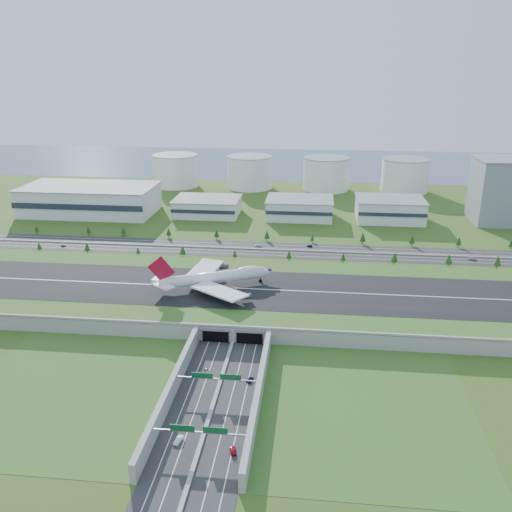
# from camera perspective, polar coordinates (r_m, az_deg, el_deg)

# --- Properties ---
(ground) EXTENTS (1200.00, 1200.00, 0.00)m
(ground) POSITION_cam_1_polar(r_m,az_deg,el_deg) (318.84, -1.12, -4.81)
(ground) COLOR #34531A
(ground) RESTS_ON ground
(airfield_deck) EXTENTS (520.00, 100.00, 9.20)m
(airfield_deck) POSITION_cam_1_polar(r_m,az_deg,el_deg) (317.09, -1.12, -4.14)
(airfield_deck) COLOR gray
(airfield_deck) RESTS_ON ground
(underpass_road) EXTENTS (38.80, 120.40, 8.00)m
(underpass_road) POSITION_cam_1_polar(r_m,az_deg,el_deg) (231.02, -4.38, -14.15)
(underpass_road) COLOR #28282B
(underpass_road) RESTS_ON ground
(sign_gantry_near) EXTENTS (38.70, 0.70, 9.80)m
(sign_gantry_near) POSITION_cam_1_polar(r_m,az_deg,el_deg) (232.70, -4.20, -12.83)
(sign_gantry_near) COLOR gray
(sign_gantry_near) RESTS_ON ground
(sign_gantry_far) EXTENTS (38.70, 0.70, 9.80)m
(sign_gantry_far) POSITION_cam_1_polar(r_m,az_deg,el_deg) (204.60, -6.04, -18.02)
(sign_gantry_far) COLOR gray
(sign_gantry_far) RESTS_ON ground
(north_expressway) EXTENTS (560.00, 36.00, 0.12)m
(north_expressway) POSITION_cam_1_polar(r_m,az_deg,el_deg) (406.71, 0.60, 0.68)
(north_expressway) COLOR #28282B
(north_expressway) RESTS_ON ground
(tree_row) EXTENTS (504.87, 48.75, 8.49)m
(tree_row) POSITION_cam_1_polar(r_m,az_deg,el_deg) (402.85, 3.89, 1.15)
(tree_row) COLOR #3D2819
(tree_row) RESTS_ON ground
(hangar_west) EXTENTS (120.00, 60.00, 25.00)m
(hangar_west) POSITION_cam_1_polar(r_m,az_deg,el_deg) (530.28, -17.07, 5.69)
(hangar_west) COLOR silver
(hangar_west) RESTS_ON ground
(hangar_mid_a) EXTENTS (58.00, 42.00, 15.00)m
(hangar_mid_a) POSITION_cam_1_polar(r_m,az_deg,el_deg) (503.49, -5.14, 5.19)
(hangar_mid_a) COLOR silver
(hangar_mid_a) RESTS_ON ground
(hangar_mid_b) EXTENTS (58.00, 42.00, 17.00)m
(hangar_mid_b) POSITION_cam_1_polar(r_m,az_deg,el_deg) (493.77, 4.61, 5.04)
(hangar_mid_b) COLOR silver
(hangar_mid_b) RESTS_ON ground
(hangar_mid_c) EXTENTS (58.00, 42.00, 19.00)m
(hangar_mid_c) POSITION_cam_1_polar(r_m,az_deg,el_deg) (497.87, 13.88, 4.77)
(hangar_mid_c) COLOR silver
(hangar_mid_c) RESTS_ON ground
(office_tower) EXTENTS (46.00, 46.00, 55.00)m
(office_tower) POSITION_cam_1_polar(r_m,az_deg,el_deg) (519.97, 24.46, 6.24)
(office_tower) COLOR gray
(office_tower) RESTS_ON ground
(fuel_tank_a) EXTENTS (50.00, 50.00, 35.00)m
(fuel_tank_a) POSITION_cam_1_polar(r_m,az_deg,el_deg) (629.00, -8.46, 8.87)
(fuel_tank_a) COLOR white
(fuel_tank_a) RESTS_ON ground
(fuel_tank_b) EXTENTS (50.00, 50.00, 35.00)m
(fuel_tank_b) POSITION_cam_1_polar(r_m,az_deg,el_deg) (613.18, -0.66, 8.80)
(fuel_tank_b) COLOR white
(fuel_tank_b) RESTS_ON ground
(fuel_tank_c) EXTENTS (50.00, 50.00, 35.00)m
(fuel_tank_c) POSITION_cam_1_polar(r_m,az_deg,el_deg) (608.94, 7.40, 8.57)
(fuel_tank_c) COLOR white
(fuel_tank_c) RESTS_ON ground
(fuel_tank_d) EXTENTS (50.00, 50.00, 35.00)m
(fuel_tank_d) POSITION_cam_1_polar(r_m,az_deg,el_deg) (616.49, 15.40, 8.17)
(fuel_tank_d) COLOR white
(fuel_tank_d) RESTS_ON ground
(bay_water) EXTENTS (1200.00, 260.00, 0.06)m
(bay_water) POSITION_cam_1_polar(r_m,az_deg,el_deg) (780.15, 3.47, 9.77)
(bay_water) COLOR #3D5476
(bay_water) RESTS_ON ground
(boeing_747) EXTENTS (69.92, 64.56, 23.11)m
(boeing_747) POSITION_cam_1_polar(r_m,az_deg,el_deg) (315.76, -4.40, -2.25)
(boeing_747) COLOR white
(boeing_747) RESTS_ON airfield_deck
(car_0) EXTENTS (3.65, 5.30, 1.68)m
(car_0) POSITION_cam_1_polar(r_m,az_deg,el_deg) (250.71, -5.20, -11.89)
(car_0) COLOR #9F9EA3
(car_0) RESTS_ON ground
(car_1) EXTENTS (3.16, 5.48, 1.71)m
(car_1) POSITION_cam_1_polar(r_m,az_deg,el_deg) (212.03, -8.17, -18.63)
(car_1) COLOR white
(car_1) RESTS_ON ground
(car_2) EXTENTS (3.22, 5.18, 1.34)m
(car_2) POSITION_cam_1_polar(r_m,az_deg,el_deg) (243.68, -0.64, -12.86)
(car_2) COLOR #110C40
(car_2) RESTS_ON ground
(car_3) EXTENTS (3.23, 5.54, 1.51)m
(car_3) POSITION_cam_1_polar(r_m,az_deg,el_deg) (206.13, -2.44, -19.74)
(car_3) COLOR maroon
(car_3) RESTS_ON ground
(car_4) EXTENTS (4.03, 1.64, 1.37)m
(car_4) POSITION_cam_1_polar(r_m,az_deg,el_deg) (438.60, -19.62, 1.03)
(car_4) COLOR #56565B
(car_4) RESTS_ON ground
(car_5) EXTENTS (4.46, 2.41, 1.39)m
(car_5) POSITION_cam_1_polar(r_m,az_deg,el_deg) (414.50, 5.67, 1.06)
(car_5) COLOR black
(car_5) RESTS_ON ground
(car_6) EXTENTS (6.16, 4.14, 1.57)m
(car_6) POSITION_cam_1_polar(r_m,az_deg,el_deg) (414.49, 21.82, -0.28)
(car_6) COLOR silver
(car_6) RESTS_ON ground
(car_7) EXTENTS (5.51, 3.28, 1.50)m
(car_7) POSITION_cam_1_polar(r_m,az_deg,el_deg) (413.53, 0.19, 1.12)
(car_7) COLOR silver
(car_7) RESTS_ON ground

